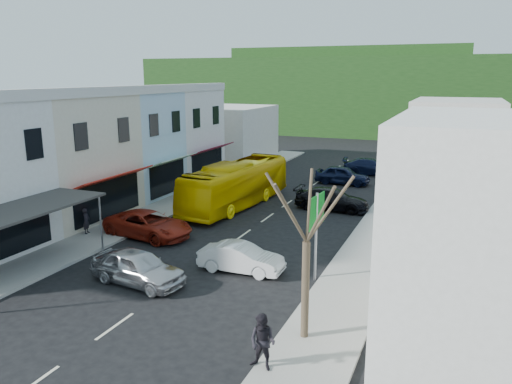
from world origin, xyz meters
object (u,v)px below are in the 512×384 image
bus (236,185)px  direction_sign (316,237)px  car_silver (138,269)px  pedestrian_right (263,344)px  car_red (148,225)px  street_tree (307,242)px  car_white (241,258)px  traffic_signal (405,141)px  pedestrian_left (86,219)px

bus → direction_sign: bearing=-45.5°
car_silver → bus: bearing=14.3°
car_silver → pedestrian_right: bearing=-111.2°
car_red → street_tree: size_ratio=0.62×
car_white → direction_sign: (3.59, 0.34, 1.39)m
direction_sign → traffic_signal: traffic_signal is taller
car_red → traffic_signal: bearing=-12.7°
car_white → bus: bearing=24.5°
street_tree → traffic_signal: street_tree is taller
traffic_signal → pedestrian_left: bearing=74.6°
car_red → pedestrian_left: size_ratio=2.71×
bus → traffic_signal: (9.33, 21.44, 1.08)m
pedestrian_right → street_tree: size_ratio=0.23×
pedestrian_left → pedestrian_right: bearing=-138.3°
traffic_signal → pedestrian_right: bearing=100.1°
pedestrian_left → traffic_signal: bearing=-42.2°
direction_sign → traffic_signal: (0.36, 32.27, 0.55)m
car_white → street_tree: 7.50m
car_white → car_red: same height
car_red → street_tree: street_tree is taller
bus → street_tree: (10.10, -16.15, 2.16)m
bus → car_silver: size_ratio=2.64×
bus → car_red: size_ratio=2.52×
car_silver → direction_sign: size_ratio=1.05×
car_white → pedestrian_left: (-10.71, 1.55, 0.30)m
car_white → pedestrian_left: bearing=80.5°
street_tree → car_red: bearing=147.0°
street_tree → traffic_signal: 37.62m
car_red → direction_sign: (10.80, -2.42, 1.39)m
car_white → pedestrian_left: size_ratio=2.59×
pedestrian_right → traffic_signal: bearing=96.5°
car_silver → pedestrian_right: (7.84, -4.35, 0.30)m
direction_sign → traffic_signal: size_ratio=0.79×
car_red → pedestrian_right: 15.24m
traffic_signal → bus: bearing=76.4°
car_red → pedestrian_left: 3.72m
bus → pedestrian_right: 20.90m
traffic_signal → street_tree: bearing=101.1°
car_red → bus: bearing=-4.5°
bus → pedestrian_right: bus is taller
direction_sign → car_silver: bearing=-150.0°
street_tree → direction_sign: bearing=102.0°
car_red → street_tree: bearing=-115.2°
car_red → pedestrian_right: pedestrian_right is taller
pedestrian_left → traffic_signal: (14.66, 31.06, 1.63)m
direction_sign → street_tree: (1.13, -5.33, 1.63)m
pedestrian_right → car_silver: bearing=157.2°
car_silver → car_white: bearing=-42.5°
bus → direction_sign: size_ratio=2.78×
car_white → traffic_signal: 32.90m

